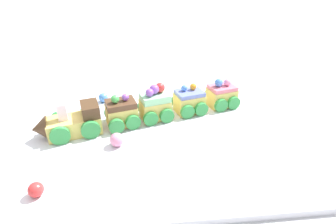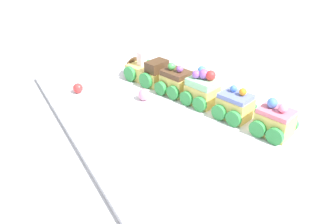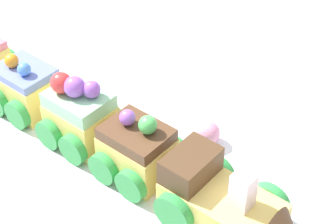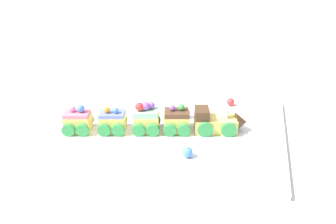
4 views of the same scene
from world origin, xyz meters
TOP-DOWN VIEW (x-y plane):
  - ground_plane at (0.00, 0.00)m, footprint 10.00×10.00m
  - display_board at (0.00, 0.00)m, footprint 0.65×0.45m
  - cake_train_locomotive at (0.16, -0.01)m, footprint 0.14×0.09m
  - cake_car_chocolate at (0.06, -0.04)m, footprint 0.08×0.08m
  - cake_car_mint at (-0.01, -0.06)m, footprint 0.08×0.08m
  - cake_car_blueberry at (-0.09, -0.08)m, footprint 0.08×0.08m
  - gumball_pink at (0.07, 0.04)m, footprint 0.03×0.03m

SIDE VIEW (x-z plane):
  - ground_plane at x=0.00m, z-range 0.00..0.00m
  - display_board at x=0.00m, z-range 0.00..0.01m
  - gumball_pink at x=0.07m, z-range 0.01..0.04m
  - cake_train_locomotive at x=0.16m, z-range 0.00..0.07m
  - cake_car_blueberry at x=-0.09m, z-range 0.00..0.07m
  - cake_car_chocolate at x=0.06m, z-range 0.00..0.07m
  - cake_car_mint at x=-0.01m, z-range 0.00..0.08m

